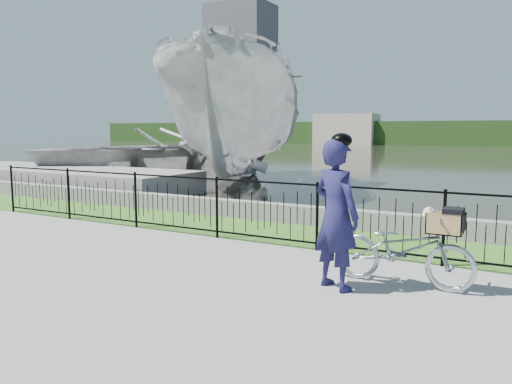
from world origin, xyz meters
The scene contains 12 objects.
ground centered at (0.00, 0.00, 0.00)m, with size 120.00×120.00×0.00m, color gray.
grass_strip centered at (0.00, 2.60, 0.00)m, with size 60.00×2.00×0.01m, color #386920.
water centered at (0.00, 33.00, 0.00)m, with size 120.00×120.00×0.00m, color #27281E.
quay_wall centered at (0.00, 3.60, 0.20)m, with size 60.00×0.30×0.40m, color gray.
fence centered at (0.00, 1.60, 0.58)m, with size 14.00×0.06×1.15m, color black, non-canonical shape.
far_treeline centered at (0.00, 60.00, 1.50)m, with size 120.00×6.00×3.00m, color #223E18.
far_building_left centered at (-18.00, 58.00, 2.00)m, with size 8.00×4.00×4.00m, color #AA9C88.
dock centered at (-10.00, 5.50, 0.35)m, with size 10.00×3.00×0.70m, color gray.
bicycle_rig centered at (2.69, 0.40, 0.49)m, with size 1.81×0.63×1.08m.
cyclist centered at (1.97, -0.15, 0.97)m, with size 0.82×0.70×1.97m.
boat_near centered at (-5.32, 9.69, 2.37)m, with size 8.65×12.67×6.38m.
boat_far centered at (-9.72, 9.88, 1.03)m, with size 10.61×12.03×2.07m.
Camera 1 is at (4.11, -6.03, 2.02)m, focal length 35.00 mm.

